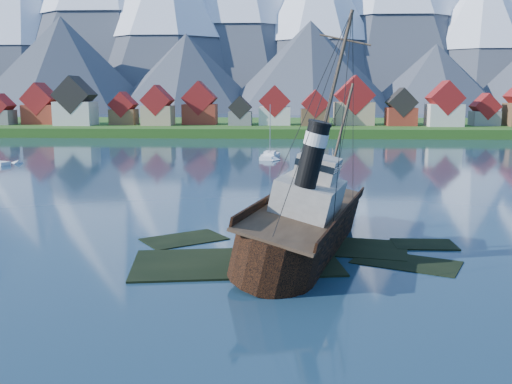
{
  "coord_description": "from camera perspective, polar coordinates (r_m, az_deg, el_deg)",
  "views": [
    {
      "loc": [
        1.0,
        -50.07,
        15.0
      ],
      "look_at": [
        -1.65,
        6.0,
        5.0
      ],
      "focal_mm": 40.0,
      "sensor_mm": 36.0,
      "label": 1
    }
  ],
  "objects": [
    {
      "name": "ground",
      "position": [
        52.28,
        1.5,
        -6.58
      ],
      "size": [
        1400.0,
        1400.0,
        0.0
      ],
      "primitive_type": "plane",
      "color": "#193246",
      "rests_on": "ground"
    },
    {
      "name": "shore_bank",
      "position": [
        220.58,
        2.45,
        6.19
      ],
      "size": [
        600.0,
        80.0,
        3.2
      ],
      "primitive_type": "cube",
      "color": "#214D16",
      "rests_on": "ground"
    },
    {
      "name": "tugboat_wreck",
      "position": [
        55.15,
        4.32,
        -2.58
      ],
      "size": [
        6.81,
        29.34,
        23.25
      ],
      "rotation": [
        0.0,
        0.22,
        -0.27
      ],
      "color": "black",
      "rests_on": "ground"
    },
    {
      "name": "mountains",
      "position": [
        536.51,
        2.62,
        18.06
      ],
      "size": [
        965.0,
        340.0,
        205.0
      ],
      "color": "#2D333D",
      "rests_on": "ground"
    },
    {
      "name": "sailboat_e",
      "position": [
        129.15,
        1.41,
        3.55
      ],
      "size": [
        4.44,
        11.13,
        12.57
      ],
      "rotation": [
        0.0,
        0.0,
        -0.16
      ],
      "color": "white",
      "rests_on": "ground"
    },
    {
      "name": "shoal",
      "position": [
        54.44,
        3.43,
        -6.29
      ],
      "size": [
        31.71,
        21.24,
        1.14
      ],
      "color": "black",
      "rests_on": "ground"
    },
    {
      "name": "town",
      "position": [
        205.2,
        -6.94,
        8.35
      ],
      "size": [
        250.96,
        16.69,
        17.3
      ],
      "color": "maroon",
      "rests_on": "ground"
    },
    {
      "name": "seawall",
      "position": [
        182.69,
        2.39,
        5.38
      ],
      "size": [
        600.0,
        2.5,
        2.0
      ],
      "primitive_type": "cube",
      "color": "#3F3D38",
      "rests_on": "ground"
    }
  ]
}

